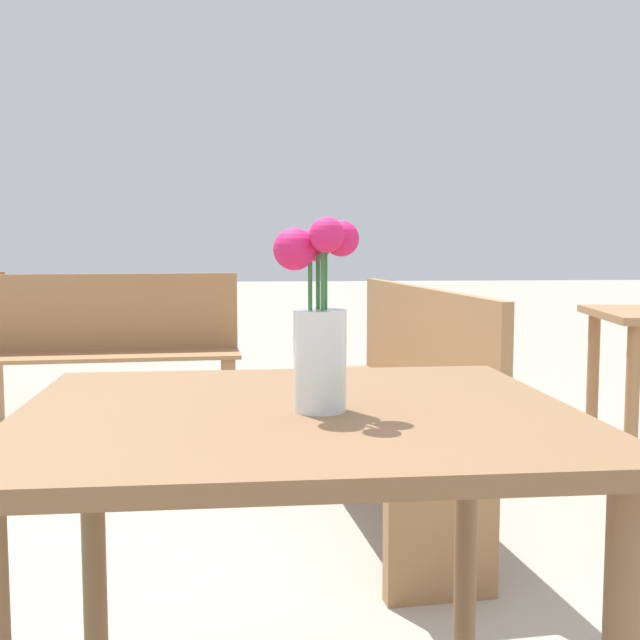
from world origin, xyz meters
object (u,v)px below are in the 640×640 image
(table_front, at_px, (297,467))
(bench_far, at_px, (78,350))
(flower_vase, at_px, (319,327))
(bench_middle, at_px, (397,395))

(table_front, distance_m, bench_far, 3.01)
(flower_vase, bearing_deg, table_front, 136.23)
(table_front, bearing_deg, bench_far, 108.53)
(bench_far, bearing_deg, table_front, -71.47)
(bench_middle, relative_size, bench_far, 0.92)
(flower_vase, height_order, bench_far, flower_vase)
(table_front, xyz_separation_m, flower_vase, (0.03, -0.03, 0.24))
(bench_middle, bearing_deg, table_front, -106.69)
(table_front, xyz_separation_m, bench_middle, (0.46, 1.53, -0.18))
(bench_middle, height_order, bench_far, same)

